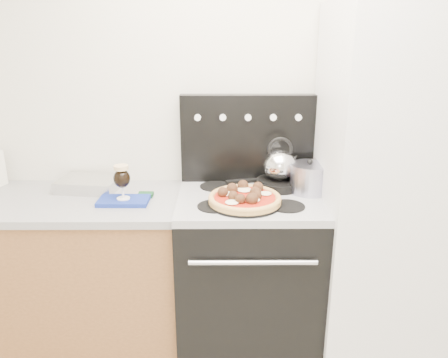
{
  "coord_description": "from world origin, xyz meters",
  "views": [
    {
      "loc": [
        -0.06,
        -1.0,
        1.74
      ],
      "look_at": [
        -0.06,
        1.05,
        1.06
      ],
      "focal_mm": 35.0,
      "sensor_mm": 36.0,
      "label": 1
    }
  ],
  "objects_px": {
    "beer_glass": "(122,182)",
    "skillet": "(279,184)",
    "stove_body": "(248,275)",
    "pizza": "(245,197)",
    "fridge": "(383,192)",
    "pizza_pan": "(245,203)",
    "base_cabinet": "(55,275)",
    "tea_kettle": "(280,162)",
    "stock_pot": "(309,179)",
    "oven_mitt": "(124,201)"
  },
  "relations": [
    {
      "from": "pizza_pan",
      "to": "skillet",
      "type": "xyz_separation_m",
      "value": [
        0.2,
        0.25,
        0.02
      ]
    },
    {
      "from": "base_cabinet",
      "to": "oven_mitt",
      "type": "distance_m",
      "value": 0.66
    },
    {
      "from": "oven_mitt",
      "to": "skillet",
      "type": "xyz_separation_m",
      "value": [
        0.83,
        0.18,
        0.03
      ]
    },
    {
      "from": "base_cabinet",
      "to": "skillet",
      "type": "bearing_deg",
      "value": 4.88
    },
    {
      "from": "beer_glass",
      "to": "tea_kettle",
      "type": "bearing_deg",
      "value": 12.08
    },
    {
      "from": "stock_pot",
      "to": "tea_kettle",
      "type": "bearing_deg",
      "value": 154.65
    },
    {
      "from": "stove_body",
      "to": "stock_pot",
      "type": "distance_m",
      "value": 0.65
    },
    {
      "from": "pizza_pan",
      "to": "tea_kettle",
      "type": "height_order",
      "value": "tea_kettle"
    },
    {
      "from": "oven_mitt",
      "to": "pizza",
      "type": "distance_m",
      "value": 0.64
    },
    {
      "from": "pizza_pan",
      "to": "stock_pot",
      "type": "height_order",
      "value": "stock_pot"
    },
    {
      "from": "stock_pot",
      "to": "oven_mitt",
      "type": "bearing_deg",
      "value": -173.89
    },
    {
      "from": "stove_body",
      "to": "tea_kettle",
      "type": "distance_m",
      "value": 0.66
    },
    {
      "from": "base_cabinet",
      "to": "pizza_pan",
      "type": "height_order",
      "value": "pizza_pan"
    },
    {
      "from": "pizza_pan",
      "to": "beer_glass",
      "type": "bearing_deg",
      "value": 173.58
    },
    {
      "from": "beer_glass",
      "to": "pizza",
      "type": "relative_size",
      "value": 0.51
    },
    {
      "from": "beer_glass",
      "to": "tea_kettle",
      "type": "xyz_separation_m",
      "value": [
        0.83,
        0.18,
        0.05
      ]
    },
    {
      "from": "skillet",
      "to": "pizza",
      "type": "bearing_deg",
      "value": -129.13
    },
    {
      "from": "oven_mitt",
      "to": "tea_kettle",
      "type": "bearing_deg",
      "value": 12.08
    },
    {
      "from": "base_cabinet",
      "to": "beer_glass",
      "type": "distance_m",
      "value": 0.74
    },
    {
      "from": "stove_body",
      "to": "base_cabinet",
      "type": "bearing_deg",
      "value": 178.7
    },
    {
      "from": "fridge",
      "to": "pizza_pan",
      "type": "relative_size",
      "value": 5.09
    },
    {
      "from": "pizza",
      "to": "stock_pot",
      "type": "xyz_separation_m",
      "value": [
        0.36,
        0.18,
        0.04
      ]
    },
    {
      "from": "base_cabinet",
      "to": "oven_mitt",
      "type": "relative_size",
      "value": 5.54
    },
    {
      "from": "stove_body",
      "to": "beer_glass",
      "type": "xyz_separation_m",
      "value": [
        -0.66,
        -0.04,
        0.58
      ]
    },
    {
      "from": "stove_body",
      "to": "skillet",
      "type": "bearing_deg",
      "value": 37.86
    },
    {
      "from": "base_cabinet",
      "to": "oven_mitt",
      "type": "xyz_separation_m",
      "value": [
        0.44,
        -0.07,
        0.48
      ]
    },
    {
      "from": "beer_glass",
      "to": "tea_kettle",
      "type": "distance_m",
      "value": 0.85
    },
    {
      "from": "tea_kettle",
      "to": "fridge",
      "type": "bearing_deg",
      "value": -19.98
    },
    {
      "from": "pizza_pan",
      "to": "stove_body",
      "type": "bearing_deg",
      "value": 75.31
    },
    {
      "from": "oven_mitt",
      "to": "pizza",
      "type": "bearing_deg",
      "value": -6.42
    },
    {
      "from": "fridge",
      "to": "tea_kettle",
      "type": "distance_m",
      "value": 0.56
    },
    {
      "from": "stove_body",
      "to": "pizza",
      "type": "distance_m",
      "value": 0.53
    },
    {
      "from": "pizza_pan",
      "to": "skillet",
      "type": "bearing_deg",
      "value": 50.87
    },
    {
      "from": "pizza_pan",
      "to": "base_cabinet",
      "type": "bearing_deg",
      "value": 172.57
    },
    {
      "from": "beer_glass",
      "to": "pizza",
      "type": "xyz_separation_m",
      "value": [
        0.63,
        -0.07,
        -0.06
      ]
    },
    {
      "from": "fridge",
      "to": "beer_glass",
      "type": "xyz_separation_m",
      "value": [
        -1.36,
        -0.02,
        0.07
      ]
    },
    {
      "from": "stove_body",
      "to": "skillet",
      "type": "relative_size",
      "value": 3.47
    },
    {
      "from": "skillet",
      "to": "stock_pot",
      "type": "xyz_separation_m",
      "value": [
        0.15,
        -0.07,
        0.05
      ]
    },
    {
      "from": "pizza_pan",
      "to": "tea_kettle",
      "type": "bearing_deg",
      "value": 50.87
    },
    {
      "from": "stove_body",
      "to": "beer_glass",
      "type": "bearing_deg",
      "value": -176.17
    },
    {
      "from": "stove_body",
      "to": "tea_kettle",
      "type": "xyz_separation_m",
      "value": [
        0.17,
        0.13,
        0.63
      ]
    },
    {
      "from": "fridge",
      "to": "pizza_pan",
      "type": "xyz_separation_m",
      "value": [
        -0.73,
        -0.09,
        -0.02
      ]
    },
    {
      "from": "pizza_pan",
      "to": "tea_kettle",
      "type": "relative_size",
      "value": 1.83
    },
    {
      "from": "stove_body",
      "to": "pizza_pan",
      "type": "bearing_deg",
      "value": -104.69
    },
    {
      "from": "stove_body",
      "to": "fridge",
      "type": "distance_m",
      "value": 0.87
    },
    {
      "from": "tea_kettle",
      "to": "beer_glass",
      "type": "bearing_deg",
      "value": -171.1
    },
    {
      "from": "base_cabinet",
      "to": "stove_body",
      "type": "bearing_deg",
      "value": -1.3
    },
    {
      "from": "stove_body",
      "to": "pizza_pan",
      "type": "height_order",
      "value": "pizza_pan"
    },
    {
      "from": "beer_glass",
      "to": "skillet",
      "type": "distance_m",
      "value": 0.86
    },
    {
      "from": "base_cabinet",
      "to": "tea_kettle",
      "type": "bearing_deg",
      "value": 4.88
    }
  ]
}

